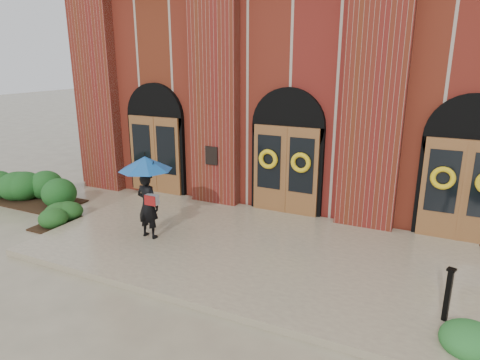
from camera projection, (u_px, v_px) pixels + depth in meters
The scene contains 7 objects.
ground at pixel (244, 254), 10.11m from camera, with size 90.00×90.00×0.00m, color #9C9071.
landing at pixel (247, 249), 10.22m from camera, with size 10.00×5.30×0.15m, color tan.
church_building at pixel (340, 83), 16.73m from camera, with size 16.20×12.53×7.00m.
man_with_umbrella at pixel (146, 181), 10.30m from camera, with size 1.36×1.36×2.06m.
metal_post at pixel (448, 293), 7.19m from camera, with size 0.17×0.17×0.97m.
hedge_wall_left at pixel (26, 188), 13.76m from camera, with size 3.36×1.35×0.86m, color #194B1A.
hedge_front_left at pixel (67, 218), 11.67m from camera, with size 1.42×1.22×0.50m, color #1C4A19.
Camera 1 is at (3.91, -8.35, 4.50)m, focal length 32.00 mm.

